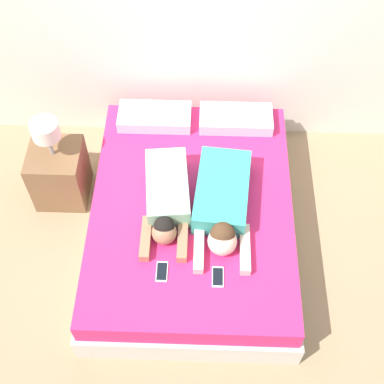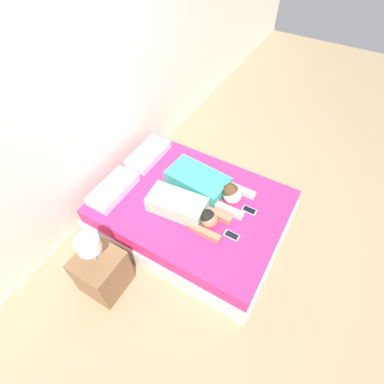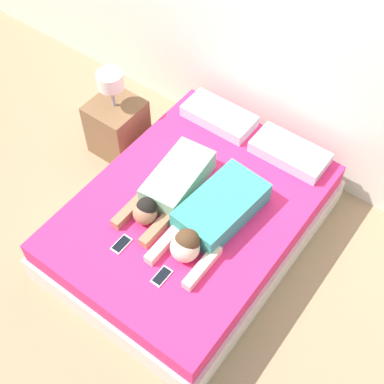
{
  "view_description": "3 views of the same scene",
  "coord_description": "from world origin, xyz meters",
  "px_view_note": "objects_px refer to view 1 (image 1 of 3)",
  "views": [
    {
      "loc": [
        0.07,
        -2.25,
        3.73
      ],
      "look_at": [
        0.0,
        0.0,
        0.6
      ],
      "focal_mm": 50.0,
      "sensor_mm": 36.0,
      "label": 1
    },
    {
      "loc": [
        -1.79,
        -1.04,
        3.03
      ],
      "look_at": [
        0.0,
        0.0,
        0.6
      ],
      "focal_mm": 28.0,
      "sensor_mm": 36.0,
      "label": 2
    },
    {
      "loc": [
        1.38,
        -1.85,
        3.63
      ],
      "look_at": [
        0.0,
        0.0,
        0.6
      ],
      "focal_mm": 50.0,
      "sensor_mm": 36.0,
      "label": 3
    }
  ],
  "objects_px": {
    "cell_phone_left": "(162,272)",
    "cell_phone_right": "(218,277)",
    "pillow_head_right": "(236,119)",
    "person_left": "(167,199)",
    "nightstand": "(59,171)",
    "pillow_head_left": "(155,117)",
    "bed": "(192,220)",
    "person_right": "(222,204)"
  },
  "relations": [
    {
      "from": "cell_phone_left",
      "to": "cell_phone_right",
      "type": "relative_size",
      "value": 1.0
    },
    {
      "from": "pillow_head_right",
      "to": "cell_phone_left",
      "type": "relative_size",
      "value": 3.88
    },
    {
      "from": "person_left",
      "to": "cell_phone_left",
      "type": "distance_m",
      "value": 0.55
    },
    {
      "from": "cell_phone_left",
      "to": "nightstand",
      "type": "relative_size",
      "value": 0.18
    },
    {
      "from": "nightstand",
      "to": "pillow_head_left",
      "type": "bearing_deg",
      "value": 29.85
    },
    {
      "from": "person_left",
      "to": "cell_phone_right",
      "type": "height_order",
      "value": "person_left"
    },
    {
      "from": "bed",
      "to": "cell_phone_left",
      "type": "height_order",
      "value": "cell_phone_left"
    },
    {
      "from": "person_left",
      "to": "cell_phone_left",
      "type": "xyz_separation_m",
      "value": [
        -0.0,
        -0.55,
        -0.08
      ]
    },
    {
      "from": "cell_phone_left",
      "to": "nightstand",
      "type": "height_order",
      "value": "nightstand"
    },
    {
      "from": "pillow_head_left",
      "to": "person_right",
      "type": "bearing_deg",
      "value": -57.88
    },
    {
      "from": "person_left",
      "to": "nightstand",
      "type": "distance_m",
      "value": 1.03
    },
    {
      "from": "pillow_head_left",
      "to": "cell_phone_right",
      "type": "relative_size",
      "value": 3.88
    },
    {
      "from": "pillow_head_left",
      "to": "cell_phone_left",
      "type": "distance_m",
      "value": 1.41
    },
    {
      "from": "pillow_head_left",
      "to": "person_left",
      "type": "height_order",
      "value": "person_left"
    },
    {
      "from": "pillow_head_right",
      "to": "person_left",
      "type": "xyz_separation_m",
      "value": [
        -0.52,
        -0.85,
        0.04
      ]
    },
    {
      "from": "pillow_head_left",
      "to": "person_left",
      "type": "bearing_deg",
      "value": -79.92
    },
    {
      "from": "pillow_head_left",
      "to": "pillow_head_right",
      "type": "height_order",
      "value": "same"
    },
    {
      "from": "bed",
      "to": "cell_phone_right",
      "type": "relative_size",
      "value": 13.39
    },
    {
      "from": "pillow_head_left",
      "to": "cell_phone_right",
      "type": "bearing_deg",
      "value": -69.58
    },
    {
      "from": "bed",
      "to": "person_left",
      "type": "relative_size",
      "value": 2.31
    },
    {
      "from": "pillow_head_right",
      "to": "person_left",
      "type": "relative_size",
      "value": 0.67
    },
    {
      "from": "cell_phone_right",
      "to": "pillow_head_right",
      "type": "bearing_deg",
      "value": 84.33
    },
    {
      "from": "pillow_head_left",
      "to": "nightstand",
      "type": "distance_m",
      "value": 0.9
    },
    {
      "from": "bed",
      "to": "person_right",
      "type": "xyz_separation_m",
      "value": [
        0.22,
        -0.06,
        0.32
      ]
    },
    {
      "from": "bed",
      "to": "cell_phone_right",
      "type": "height_order",
      "value": "cell_phone_right"
    },
    {
      "from": "nightstand",
      "to": "pillow_head_right",
      "type": "bearing_deg",
      "value": 16.96
    },
    {
      "from": "bed",
      "to": "cell_phone_right",
      "type": "distance_m",
      "value": 0.67
    },
    {
      "from": "pillow_head_right",
      "to": "nightstand",
      "type": "relative_size",
      "value": 0.7
    },
    {
      "from": "bed",
      "to": "nightstand",
      "type": "xyz_separation_m",
      "value": [
        -1.1,
        0.39,
        0.08
      ]
    },
    {
      "from": "cell_phone_right",
      "to": "person_left",
      "type": "bearing_deg",
      "value": 123.44
    },
    {
      "from": "bed",
      "to": "pillow_head_left",
      "type": "height_order",
      "value": "pillow_head_left"
    },
    {
      "from": "bed",
      "to": "pillow_head_right",
      "type": "height_order",
      "value": "pillow_head_right"
    },
    {
      "from": "person_right",
      "to": "person_left",
      "type": "bearing_deg",
      "value": 174.96
    },
    {
      "from": "cell_phone_right",
      "to": "person_right",
      "type": "bearing_deg",
      "value": 87.22
    },
    {
      "from": "person_right",
      "to": "cell_phone_right",
      "type": "bearing_deg",
      "value": -92.78
    },
    {
      "from": "bed",
      "to": "pillow_head_left",
      "type": "relative_size",
      "value": 3.45
    },
    {
      "from": "cell_phone_right",
      "to": "nightstand",
      "type": "distance_m",
      "value": 1.64
    },
    {
      "from": "bed",
      "to": "person_right",
      "type": "bearing_deg",
      "value": -15.43
    },
    {
      "from": "bed",
      "to": "nightstand",
      "type": "height_order",
      "value": "nightstand"
    },
    {
      "from": "bed",
      "to": "person_left",
      "type": "distance_m",
      "value": 0.37
    },
    {
      "from": "bed",
      "to": "person_left",
      "type": "bearing_deg",
      "value": -172.23
    },
    {
      "from": "cell_phone_left",
      "to": "cell_phone_right",
      "type": "bearing_deg",
      "value": -4.21
    }
  ]
}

